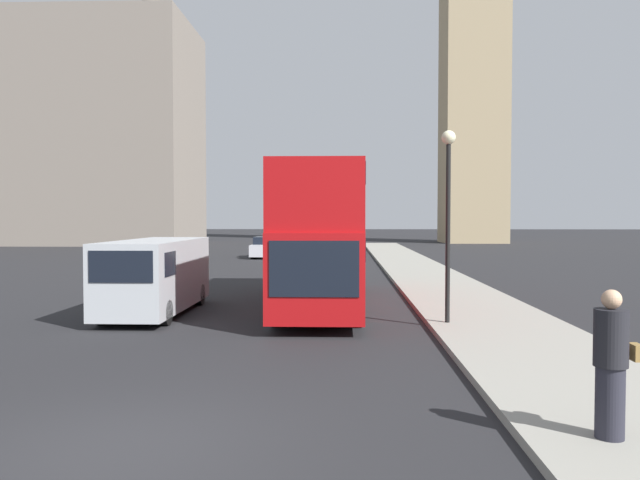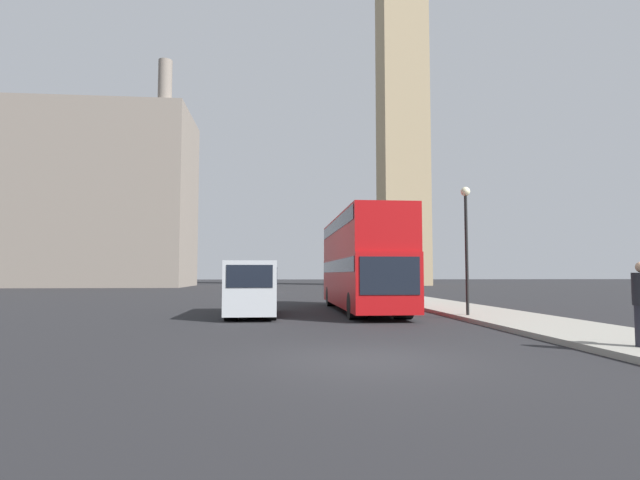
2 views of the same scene
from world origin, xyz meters
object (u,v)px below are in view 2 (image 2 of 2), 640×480
Objects in this scene: street_lamp at (466,229)px; parked_sedan at (266,285)px; red_double_decker_bus at (362,259)px; white_van at (253,287)px; clock_tower at (401,50)px.

street_lamp reaches higher than parked_sedan.
red_double_decker_bus is 1.96× the size of white_van.
white_van reaches higher than parked_sedan.
red_double_decker_bus is 5.45m from white_van.
white_van is 8.78m from street_lamp.
clock_tower reaches higher than white_van.
street_lamp is 1.08× the size of parked_sedan.
red_double_decker_bus is at bearing 23.67° from white_van.
red_double_decker_bus is at bearing -78.82° from parked_sedan.
white_van is at bearing -90.15° from parked_sedan.
street_lamp is at bearing -73.91° from parked_sedan.
red_double_decker_bus is at bearing -106.64° from clock_tower.
clock_tower is 6.34× the size of red_double_decker_bus.
white_van is (-20.49, -54.41, -35.80)m from clock_tower.
red_double_decker_bus is 2.30× the size of street_lamp.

